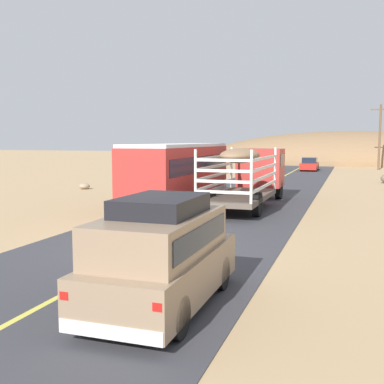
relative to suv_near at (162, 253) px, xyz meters
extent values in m
plane|color=tan|center=(-2.38, 4.67, -1.15)|extent=(240.00, 240.00, 0.00)
cube|color=#38383D|center=(-2.38, 4.67, -1.14)|extent=(8.00, 120.00, 0.02)
cube|color=#D8CC4C|center=(-2.38, 4.67, -1.13)|extent=(0.16, 117.60, 0.00)
cube|color=#8C7259|center=(0.00, 0.08, -0.45)|extent=(1.90, 4.60, 0.90)
cube|color=#8C7259|center=(0.00, -0.07, 0.40)|extent=(1.75, 3.59, 0.80)
cube|color=#192333|center=(0.00, -0.07, 0.42)|extent=(1.79, 3.22, 0.44)
cube|color=silver|center=(0.00, -2.14, -0.78)|extent=(1.86, 0.20, 0.24)
cube|color=red|center=(-0.83, -2.20, -0.27)|extent=(0.16, 0.06, 0.14)
cube|color=red|center=(0.83, -2.20, -0.27)|extent=(0.16, 0.06, 0.14)
cube|color=black|center=(0.00, -0.02, 0.98)|extent=(1.42, 2.07, 0.36)
cylinder|color=black|center=(-0.82, 1.51, -0.75)|extent=(0.26, 0.76, 0.76)
cylinder|color=black|center=(0.82, 1.51, -0.75)|extent=(0.26, 0.76, 0.76)
cylinder|color=black|center=(-0.82, -1.34, -0.75)|extent=(0.26, 0.76, 0.76)
cylinder|color=black|center=(0.82, -1.34, -0.75)|extent=(0.26, 0.76, 0.76)
cube|color=#B2332D|center=(-1.42, 18.64, 0.67)|extent=(2.50, 2.20, 2.20)
cube|color=#192333|center=(-1.42, 18.64, 1.12)|extent=(2.53, 1.54, 0.70)
cube|color=brown|center=(-1.42, 13.24, -0.43)|extent=(2.50, 6.40, 0.24)
cylinder|color=silver|center=(-2.61, 16.38, 0.79)|extent=(0.12, 0.12, 2.20)
cylinder|color=silver|center=(-0.23, 16.38, 0.79)|extent=(0.12, 0.12, 2.20)
cylinder|color=silver|center=(-2.61, 10.10, 0.79)|extent=(0.12, 0.12, 2.20)
cylinder|color=silver|center=(-0.23, 10.10, 0.79)|extent=(0.12, 0.12, 2.20)
cube|color=silver|center=(-2.63, 13.24, 0.13)|extent=(0.08, 6.30, 0.12)
cube|color=silver|center=(-0.21, 13.24, 0.13)|extent=(0.08, 6.30, 0.12)
cube|color=silver|center=(-1.42, 10.08, 0.13)|extent=(2.40, 0.08, 0.12)
cube|color=silver|center=(-2.63, 13.24, 0.57)|extent=(0.08, 6.30, 0.12)
cube|color=silver|center=(-0.21, 13.24, 0.57)|extent=(0.08, 6.30, 0.12)
cube|color=silver|center=(-1.42, 10.08, 0.57)|extent=(2.40, 0.08, 0.12)
cube|color=silver|center=(-2.63, 13.24, 1.01)|extent=(0.08, 6.30, 0.12)
cube|color=silver|center=(-0.21, 13.24, 1.01)|extent=(0.08, 6.30, 0.12)
cube|color=silver|center=(-1.42, 10.08, 1.01)|extent=(2.40, 0.08, 0.12)
cube|color=silver|center=(-2.63, 13.24, 1.45)|extent=(0.08, 6.30, 0.12)
cube|color=silver|center=(-0.21, 13.24, 1.45)|extent=(0.08, 6.30, 0.12)
cube|color=silver|center=(-1.42, 10.08, 1.45)|extent=(2.40, 0.08, 0.12)
ellipsoid|color=#8C6B4C|center=(-1.42, 13.24, 1.54)|extent=(1.75, 3.84, 0.70)
cylinder|color=black|center=(-2.51, 18.64, -0.58)|extent=(0.32, 1.10, 1.10)
cylinder|color=black|center=(-0.33, 18.64, -0.58)|extent=(0.32, 1.10, 1.10)
cylinder|color=black|center=(-2.51, 11.96, -0.58)|extent=(0.32, 1.10, 1.10)
cylinder|color=black|center=(-0.33, 11.96, -0.58)|extent=(0.32, 1.10, 1.10)
cube|color=red|center=(-4.95, 14.46, 0.57)|extent=(2.50, 10.00, 2.70)
cube|color=white|center=(-4.95, 14.46, 2.00)|extent=(2.45, 9.80, 0.16)
cube|color=#192333|center=(-4.95, 14.46, 1.04)|extent=(2.54, 9.20, 0.80)
cube|color=silver|center=(-4.95, 14.46, -0.58)|extent=(2.53, 9.80, 0.36)
cylinder|color=black|center=(-6.05, 17.71, -0.63)|extent=(0.30, 1.00, 1.00)
cylinder|color=black|center=(-3.85, 17.71, -0.63)|extent=(0.30, 1.00, 1.00)
cylinder|color=black|center=(-6.05, 11.21, -0.63)|extent=(0.30, 1.00, 1.00)
cylinder|color=black|center=(-3.85, 11.21, -0.63)|extent=(0.30, 1.00, 1.00)
cube|color=#B2261E|center=(-0.82, 45.55, -0.62)|extent=(1.80, 4.40, 0.70)
cube|color=#192333|center=(-0.82, 45.65, 0.03)|extent=(1.53, 2.20, 0.60)
cylinder|color=black|center=(-1.61, 46.87, -0.80)|extent=(0.22, 0.66, 0.66)
cylinder|color=black|center=(-0.03, 46.87, -0.80)|extent=(0.22, 0.66, 0.66)
cylinder|color=black|center=(-1.61, 44.23, -0.80)|extent=(0.22, 0.66, 0.66)
cylinder|color=black|center=(-0.03, 44.23, -0.80)|extent=(0.22, 0.66, 0.66)
cylinder|color=brown|center=(6.59, 49.47, 2.59)|extent=(0.24, 0.24, 7.48)
cube|color=brown|center=(6.59, 49.47, 5.73)|extent=(2.20, 0.14, 0.14)
ellipsoid|color=gray|center=(-14.08, 19.99, -0.94)|extent=(0.75, 0.77, 0.42)
ellipsoid|color=olive|center=(3.63, 64.87, -1.15)|extent=(46.13, 21.00, 9.49)
camera|label=1|loc=(3.56, -8.63, 2.27)|focal=44.00mm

